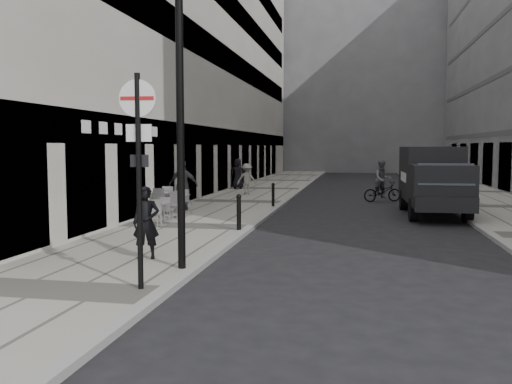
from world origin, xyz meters
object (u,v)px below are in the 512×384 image
cyclist (382,185)px  walking_man (146,223)px  lamppost (180,101)px  panel_van (433,177)px  sign_post (139,152)px

cyclist → walking_man: bearing=-132.8°
lamppost → panel_van: lamppost is taller
cyclist → lamppost: bearing=-128.4°
walking_man → panel_van: bearing=42.1°
walking_man → sign_post: sign_post is taller
sign_post → walking_man: bearing=105.4°
lamppost → panel_van: 12.56m
sign_post → cyclist: (4.76, 17.06, -1.71)m
lamppost → panel_van: (6.20, 10.74, -2.01)m
walking_man → lamppost: size_ratio=0.26×
lamppost → cyclist: size_ratio=3.08×
sign_post → cyclist: 17.80m
sign_post → cyclist: sign_post is taller
walking_man → sign_post: (0.87, -2.40, 1.56)m
sign_post → lamppost: (0.19, 1.64, 0.98)m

